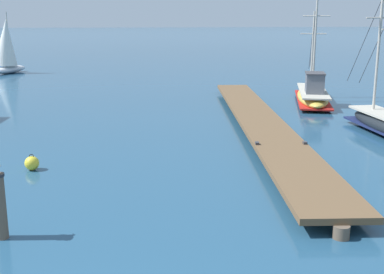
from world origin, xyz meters
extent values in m
cube|color=brown|center=(5.98, 14.99, 0.37)|extent=(3.43, 21.07, 0.16)
cylinder|color=brown|center=(5.17, 4.53, 0.15)|extent=(0.36, 0.36, 0.29)
cylinder|color=brown|center=(5.58, 9.76, 0.15)|extent=(0.36, 0.36, 0.29)
cylinder|color=brown|center=(5.98, 14.99, 0.15)|extent=(0.36, 0.36, 0.29)
cylinder|color=brown|center=(6.39, 20.22, 0.15)|extent=(0.36, 0.36, 0.29)
cylinder|color=brown|center=(6.80, 25.46, 0.15)|extent=(0.36, 0.36, 0.29)
cube|color=#333338|center=(4.86, 10.87, 0.49)|extent=(0.14, 0.21, 0.08)
cube|color=#333338|center=(6.46, 10.74, 0.49)|extent=(0.14, 0.21, 0.08)
cylinder|color=#333338|center=(10.81, 14.99, 3.59)|extent=(0.14, 2.66, 3.78)
cylinder|color=#B2ADA3|center=(10.81, 14.89, 3.21)|extent=(0.11, 0.11, 4.86)
cylinder|color=#B2ADA3|center=(10.81, 14.89, 4.52)|extent=(1.27, 0.12, 0.06)
cylinder|color=#333338|center=(10.75, 16.20, 3.45)|extent=(0.14, 2.53, 3.59)
ellipsoid|color=gold|center=(10.38, 21.07, 0.35)|extent=(3.26, 6.68, 0.71)
cube|color=#B2AD9E|center=(10.38, 21.07, 0.67)|extent=(2.90, 6.00, 0.08)
cube|color=#B21E19|center=(10.38, 21.07, 0.19)|extent=(3.24, 6.56, 0.08)
cube|color=#565B66|center=(10.12, 20.13, 1.20)|extent=(1.23, 1.57, 0.99)
cube|color=#3D3D42|center=(10.12, 20.13, 1.72)|extent=(1.33, 1.69, 0.06)
cylinder|color=#B2ADA3|center=(10.46, 21.38, 3.33)|extent=(0.11, 0.11, 5.25)
cylinder|color=#B2ADA3|center=(10.46, 21.38, 4.59)|extent=(1.39, 0.44, 0.06)
cylinder|color=#333338|center=(10.84, 22.75, 3.59)|extent=(0.75, 2.64, 3.88)
cylinder|color=#B2ADA3|center=(10.85, 22.79, 2.78)|extent=(0.11, 0.11, 4.15)
cylinder|color=#B2ADA3|center=(10.85, 22.79, 3.62)|extent=(1.39, 0.44, 0.06)
cylinder|color=#333338|center=(11.15, 23.87, 2.99)|extent=(0.60, 2.09, 3.07)
cylinder|color=brown|center=(-1.99, 5.33, 0.72)|extent=(0.26, 0.26, 1.44)
sphere|color=yellow|center=(-2.32, 10.25, 0.22)|extent=(0.44, 0.44, 0.44)
torus|color=black|center=(-2.32, 10.25, 0.44)|extent=(0.14, 0.02, 0.14)
ellipsoid|color=silver|center=(-9.35, 37.88, 0.30)|extent=(2.52, 3.83, 0.60)
cylinder|color=#B2ADA3|center=(-9.31, 37.97, 2.75)|extent=(0.08, 0.08, 4.31)
cone|color=silver|center=(-9.45, 37.65, 2.54)|extent=(2.79, 2.60, 3.84)
camera|label=1|loc=(0.92, -4.96, 4.62)|focal=47.09mm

